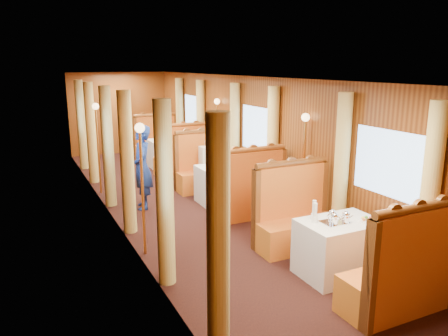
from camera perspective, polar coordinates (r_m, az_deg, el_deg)
floor at (r=8.66m, az=-4.44°, el=-5.06°), size 3.00×12.00×0.01m
ceiling at (r=8.22m, az=-4.76°, el=11.70°), size 3.00×12.00×0.01m
wall_far at (r=14.06m, az=-13.55°, el=6.98°), size 3.00×0.01×2.50m
wall_left at (r=7.95m, az=-14.73°, el=2.16°), size 0.01×12.00×2.50m
wall_right at (r=8.99m, az=4.37°, el=3.84°), size 0.01×12.00×2.50m
doorway_far at (r=14.06m, az=-13.47°, el=5.95°), size 0.80×0.04×2.00m
table_near at (r=6.06m, az=14.83°, el=-10.05°), size 1.05×0.72×0.75m
banquette_near_fwd at (r=5.39m, az=22.01°, el=-13.11°), size 1.30×0.55×1.34m
banquette_near_aft at (r=6.78m, az=9.29°, el=-6.75°), size 1.30×0.55×1.34m
table_mid at (r=8.84m, az=0.05°, el=-2.10°), size 1.05×0.72×0.75m
banquette_mid_fwd at (r=7.96m, az=3.23°, el=-3.52°), size 1.30×0.55×1.34m
banquette_mid_aft at (r=9.72m, az=-2.55°, el=-0.38°), size 1.30×0.55×1.34m
table_far at (r=12.00m, az=-7.23°, el=1.95°), size 1.05×0.72×0.75m
banquette_far_fwd at (r=11.05m, az=-5.56°, el=1.26°), size 1.30×0.55×1.34m
banquette_far_aft at (r=12.94m, az=-8.68°, el=2.96°), size 1.30×0.55×1.34m
tea_tray at (r=5.83m, az=14.23°, el=-6.89°), size 0.34×0.26×0.01m
teapot_left at (r=5.73m, az=14.22°, el=-6.66°), size 0.17×0.14×0.13m
teapot_right at (r=5.83m, az=15.62°, el=-6.41°), size 0.18×0.15×0.13m
teapot_back at (r=5.87m, az=13.93°, el=-6.20°), size 0.15×0.12×0.12m
fruit_plate at (r=6.00m, az=18.21°, el=-6.46°), size 0.22×0.22×0.05m
cup_inboard at (r=5.75m, az=11.80°, el=-6.01°), size 0.08×0.08×0.26m
cup_outboard at (r=5.86m, az=11.67°, el=-5.64°), size 0.08×0.08×0.26m
rose_vase_mid at (r=8.67m, az=0.11°, el=1.36°), size 0.06×0.06×0.36m
rose_vase_far at (r=11.95m, az=-7.19°, el=4.60°), size 0.06×0.06×0.36m
window_left_near at (r=4.60m, az=-6.08°, el=-2.95°), size 0.01×1.20×0.90m
curtain_left_near_a at (r=4.05m, az=-0.77°, el=-9.33°), size 0.22×0.22×2.35m
curtain_left_near_b at (r=5.42m, az=-7.76°, el=-3.49°), size 0.22×0.22×2.35m
window_right_near at (r=6.22m, az=20.59°, el=0.58°), size 0.01×1.20×0.90m
curtain_right_near_a at (r=5.72m, az=25.23°, el=-3.80°), size 0.22×0.22×2.35m
curtain_right_near_b at (r=6.76m, az=15.05°, el=-0.44°), size 0.22×0.22×2.35m
window_left_mid at (r=7.91m, az=-14.71°, el=3.59°), size 0.01×1.20×0.90m
curtain_left_mid_a at (r=7.24m, az=-12.55°, el=0.60°), size 0.22×0.22×2.35m
curtain_left_mid_b at (r=8.74m, az=-14.94°, el=2.64°), size 0.22×0.22×2.35m
window_right_mid at (r=8.95m, az=4.31°, el=5.10°), size 0.01×1.20×0.90m
curtain_right_mid_a at (r=8.29m, az=6.34°, el=2.45°), size 0.22×0.22×2.35m
curtain_right_mid_b at (r=9.62m, az=1.42°, el=4.06°), size 0.22×0.22×2.35m
window_left_far at (r=11.34m, az=-18.22°, el=6.22°), size 0.01×1.20×0.90m
curtain_left_far_a at (r=10.62m, az=-16.97°, el=4.37°), size 0.22×0.22×2.35m
curtain_left_far_b at (r=12.15m, az=-18.14°, el=5.36°), size 0.22×0.22×2.35m
window_right_far at (r=12.09m, az=-4.06°, el=7.27°), size 0.01×1.20×0.90m
curtain_right_far_a at (r=11.36m, az=-3.06°, el=5.49°), size 0.22×0.22×2.35m
curtain_right_far_b at (r=12.81m, az=-5.78°, el=6.34°), size 0.22×0.22×2.35m
sconce_left_fore at (r=6.27m, az=-10.75°, el=0.68°), size 0.14×0.14×1.95m
sconce_right_fore at (r=7.47m, az=10.45°, el=2.74°), size 0.14×0.14×1.95m
sconce_left_aft at (r=9.64m, az=-16.25°, el=4.80°), size 0.14×0.14×1.95m
sconce_right_aft at (r=10.46m, az=-0.91°, el=5.98°), size 0.14×0.14×1.95m
steward at (r=8.51m, az=-10.65°, el=0.06°), size 0.49×0.65×1.62m
passenger at (r=9.39m, az=-1.87°, el=1.13°), size 0.40×0.44×0.76m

